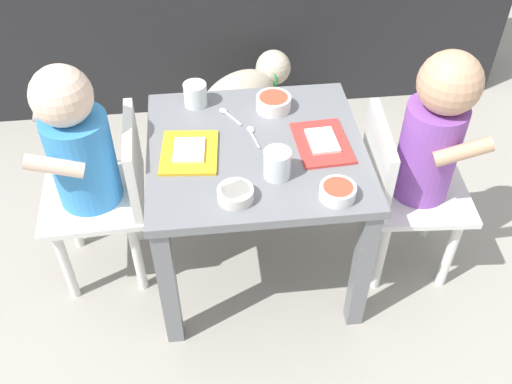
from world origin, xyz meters
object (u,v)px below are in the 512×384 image
seated_child_right (427,144)px  cereal_bowl_right_side (338,191)px  dining_table (256,171)px  water_cup_right (195,96)px  dog (243,95)px  veggie_bowl_far (273,102)px  food_tray_right (322,142)px  cereal_bowl_left_side (235,194)px  seated_child_left (85,154)px  spoon_by_left_tray (228,115)px  food_tray_left (189,152)px  spoon_by_right_tray (253,135)px  water_cup_left (277,165)px

seated_child_right → cereal_bowl_right_side: bearing=-148.3°
dining_table → water_cup_right: 0.28m
dog → veggie_bowl_far: (0.04, -0.46, 0.28)m
water_cup_right → dining_table: bearing=-54.5°
dog → water_cup_right: size_ratio=6.04×
food_tray_right → veggie_bowl_far: bearing=121.8°
cereal_bowl_left_side → veggie_bowl_far: size_ratio=0.88×
seated_child_left → food_tray_right: 0.62m
dining_table → veggie_bowl_far: (0.07, 0.16, 0.11)m
seated_child_left → veggie_bowl_far: size_ratio=7.23×
spoon_by_left_tray → food_tray_left: bearing=-126.3°
water_cup_right → spoon_by_right_tray: water_cup_right is taller
food_tray_left → spoon_by_left_tray: 0.19m
seated_child_left → food_tray_right: bearing=-4.5°
dining_table → seated_child_left: size_ratio=0.80×
water_cup_left → cereal_bowl_left_side: 0.13m
dining_table → spoon_by_left_tray: spoon_by_left_tray is taller
food_tray_right → spoon_by_left_tray: size_ratio=2.11×
dining_table → food_tray_left: food_tray_left is taller
seated_child_left → veggie_bowl_far: 0.53m
food_tray_left → seated_child_right: bearing=-2.6°
seated_child_right → dog: seated_child_right is taller
seated_child_right → food_tray_left: size_ratio=3.94×
dining_table → dog: 0.64m
seated_child_right → dining_table: bearing=175.2°
seated_child_left → cereal_bowl_right_side: seated_child_left is taller
food_tray_left → spoon_by_right_tray: size_ratio=1.86×
dining_table → food_tray_right: 0.19m
seated_child_left → food_tray_left: size_ratio=3.82×
water_cup_right → spoon_by_left_tray: 0.11m
spoon_by_right_tray → water_cup_right: bearing=132.4°
dog → water_cup_right: bearing=-112.5°
seated_child_right → spoon_by_right_tray: (-0.45, 0.08, 0.01)m
food_tray_right → spoon_by_right_tray: 0.18m
dining_table → water_cup_right: water_cup_right is taller
seated_child_right → water_cup_left: size_ratio=9.95×
seated_child_right → cereal_bowl_right_side: (-0.28, -0.17, 0.02)m
food_tray_right → spoon_by_left_tray: (-0.23, 0.15, -0.00)m
spoon_by_left_tray → spoon_by_right_tray: bearing=-58.3°
food_tray_right → food_tray_left: bearing=180.0°
dog → veggie_bowl_far: size_ratio=4.11×
dining_table → seated_child_left: (-0.44, 0.04, 0.07)m
seated_child_left → dog: seated_child_left is taller
seated_child_left → food_tray_left: bearing=-10.1°
dog → spoon_by_right_tray: spoon_by_right_tray is taller
seated_child_right → food_tray_left: bearing=177.4°
food_tray_left → cereal_bowl_right_side: (0.34, -0.20, 0.01)m
dog → food_tray_right: (0.15, -0.63, 0.27)m
seated_child_right → water_cup_right: 0.64m
dog → water_cup_right: (-0.17, -0.41, 0.29)m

